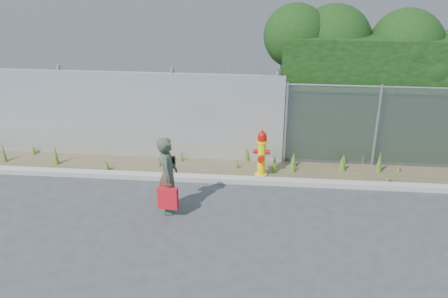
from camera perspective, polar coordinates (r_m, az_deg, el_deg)
ground at (r=9.90m, az=1.00°, el=-8.67°), size 80.00×80.00×0.00m
curb at (r=11.42m, az=1.69°, el=-3.56°), size 16.00×0.22×0.12m
weed_strip at (r=12.06m, az=-0.91°, el=-1.76°), size 16.00×1.29×0.55m
corrugated_fence at (r=12.68m, az=-12.72°, el=3.86°), size 8.50×0.21×2.30m
chainlink_fence at (r=12.65m, az=21.72°, el=2.30°), size 6.50×0.07×2.05m
hedge at (r=13.31m, az=21.49°, el=8.03°), size 7.77×2.01×3.70m
fire_hydrant at (r=11.50m, az=4.31°, el=-0.64°), size 0.39×0.35×1.16m
woman at (r=10.03m, az=-6.44°, el=-3.01°), size 0.47×0.64×1.63m
red_tote_bag at (r=10.01m, az=-6.43°, el=-5.59°), size 0.40×0.15×0.53m
black_shoulder_bag at (r=10.11m, az=-6.27°, el=-1.34°), size 0.24×0.10×0.18m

